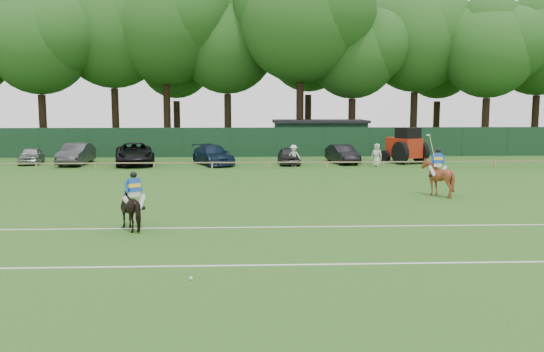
{
  "coord_description": "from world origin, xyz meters",
  "views": [
    {
      "loc": [
        -0.59,
        -21.79,
        4.55
      ],
      "look_at": [
        0.5,
        3.0,
        1.4
      ],
      "focal_mm": 38.0,
      "sensor_mm": 36.0,
      "label": 1
    }
  ],
  "objects": [
    {
      "name": "polo_ball",
      "position": [
        -2.06,
        -7.27,
        0.04
      ],
      "size": [
        0.09,
        0.09,
        0.09
      ],
      "primitive_type": "sphere",
      "color": "silver",
      "rests_on": "ground"
    },
    {
      "name": "spectator_mid",
      "position": [
        11.33,
        20.55,
        0.82
      ],
      "size": [
        1.04,
        0.75,
        1.63
      ],
      "primitive_type": "imported",
      "rotation": [
        0.0,
        0.0,
        0.41
      ],
      "color": "silver",
      "rests_on": "ground"
    },
    {
      "name": "tractor",
      "position": [
        11.45,
        21.34,
        1.28
      ],
      "size": [
        3.25,
        3.81,
        2.71
      ],
      "rotation": [
        0.0,
        0.0,
        0.41
      ],
      "color": "#A4220F",
      "rests_on": "ground"
    },
    {
      "name": "perimeter_fence",
      "position": [
        0.0,
        27.0,
        1.25
      ],
      "size": [
        92.08,
        0.08,
        2.5
      ],
      "color": "#14351E",
      "rests_on": "ground"
    },
    {
      "name": "rider_dark",
      "position": [
        -4.65,
        -1.16,
        1.47
      ],
      "size": [
        0.85,
        0.65,
        1.41
      ],
      "rotation": [
        0.0,
        0.0,
        3.72
      ],
      "color": "silver",
      "rests_on": "ground"
    },
    {
      "name": "hatch_grey",
      "position": [
        2.54,
        20.88,
        0.65
      ],
      "size": [
        1.58,
        3.82,
        1.29
      ],
      "primitive_type": "imported",
      "rotation": [
        0.0,
        0.0,
        0.01
      ],
      "color": "#2A292C",
      "rests_on": "ground"
    },
    {
      "name": "rider_chestnut",
      "position": [
        8.77,
        5.85,
        1.72
      ],
      "size": [
        0.93,
        0.69,
        2.05
      ],
      "rotation": [
        0.0,
        0.0,
        2.91
      ],
      "color": "silver",
      "rests_on": "ground"
    },
    {
      "name": "ground",
      "position": [
        0.0,
        0.0,
        0.0
      ],
      "size": [
        160.0,
        160.0,
        0.0
      ],
      "primitive_type": "plane",
      "color": "#1E4C14",
      "rests_on": "ground"
    },
    {
      "name": "estate_black",
      "position": [
        6.67,
        21.42,
        0.7
      ],
      "size": [
        2.22,
        4.42,
        1.39
      ],
      "primitive_type": "imported",
      "rotation": [
        0.0,
        0.0,
        0.18
      ],
      "color": "black",
      "rests_on": "ground"
    },
    {
      "name": "suv_black",
      "position": [
        -8.92,
        21.07,
        0.81
      ],
      "size": [
        3.86,
        6.28,
        1.62
      ],
      "primitive_type": "imported",
      "rotation": [
        0.0,
        0.0,
        0.21
      ],
      "color": "black",
      "rests_on": "ground"
    },
    {
      "name": "pitch_rail",
      "position": [
        0.0,
        18.0,
        0.45
      ],
      "size": [
        62.1,
        0.1,
        0.5
      ],
      "color": "#997F5B",
      "rests_on": "ground"
    },
    {
      "name": "pitch_lines",
      "position": [
        0.0,
        -3.5,
        0.01
      ],
      "size": [
        60.0,
        5.1,
        0.01
      ],
      "color": "silver",
      "rests_on": "ground"
    },
    {
      "name": "sedan_silver",
      "position": [
        -16.8,
        22.08,
        0.63
      ],
      "size": [
        2.08,
        3.92,
        1.27
      ],
      "primitive_type": "imported",
      "rotation": [
        0.0,
        0.0,
        0.16
      ],
      "color": "#9B9EA0",
      "rests_on": "ground"
    },
    {
      "name": "spectator_right",
      "position": [
        8.78,
        19.15,
        0.83
      ],
      "size": [
        0.97,
        0.88,
        1.66
      ],
      "primitive_type": "imported",
      "rotation": [
        0.0,
        0.0,
        -0.57
      ],
      "color": "beige",
      "rests_on": "ground"
    },
    {
      "name": "horse_chestnut",
      "position": [
        8.78,
        5.86,
        0.92
      ],
      "size": [
        1.83,
        1.96,
        1.83
      ],
      "primitive_type": "imported",
      "rotation": [
        0.0,
        0.0,
        2.91
      ],
      "color": "maroon",
      "rests_on": "ground"
    },
    {
      "name": "sedan_navy",
      "position": [
        -3.1,
        20.87,
        0.72
      ],
      "size": [
        3.78,
        5.37,
        1.44
      ],
      "primitive_type": "imported",
      "rotation": [
        0.0,
        0.0,
        0.4
      ],
      "color": "#13243D",
      "rests_on": "ground"
    },
    {
      "name": "sedan_grey",
      "position": [
        -13.27,
        21.35,
        0.79
      ],
      "size": [
        1.72,
        4.83,
        1.59
      ],
      "primitive_type": "imported",
      "rotation": [
        0.0,
        0.0,
        -0.01
      ],
      "color": "#2E2E30",
      "rests_on": "ground"
    },
    {
      "name": "horse_dark",
      "position": [
        -4.66,
        -1.14,
        0.77
      ],
      "size": [
        1.69,
        1.98,
        1.54
      ],
      "primitive_type": "imported",
      "rotation": [
        0.0,
        0.0,
        3.72
      ],
      "color": "black",
      "rests_on": "ground"
    },
    {
      "name": "spectator_left",
      "position": [
        2.8,
        19.47,
        0.78
      ],
      "size": [
        1.15,
        0.92,
        1.56
      ],
      "primitive_type": "imported",
      "rotation": [
        0.0,
        0.0,
        -0.4
      ],
      "color": "silver",
      "rests_on": "ground"
    },
    {
      "name": "utility_shed",
      "position": [
        6.0,
        30.0,
        1.54
      ],
      "size": [
        8.4,
        4.4,
        3.04
      ],
      "color": "#14331E",
      "rests_on": "ground"
    },
    {
      "name": "tree_row",
      "position": [
        2.0,
        35.0,
        0.0
      ],
      "size": [
        96.0,
        12.0,
        21.0
      ],
      "primitive_type": null,
      "color": "#26561C",
      "rests_on": "ground"
    }
  ]
}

